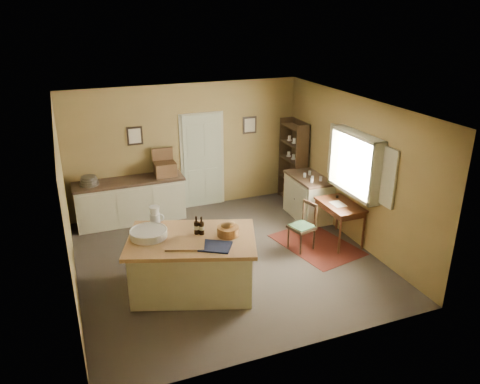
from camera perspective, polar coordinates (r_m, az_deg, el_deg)
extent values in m
plane|color=#4A4038|center=(8.33, -1.68, -8.19)|extent=(5.00, 5.00, 0.00)
cube|color=olive|center=(10.01, -6.61, 5.36)|extent=(5.00, 0.10, 2.70)
cube|color=olive|center=(5.67, 6.80, -8.13)|extent=(5.00, 0.10, 2.70)
cube|color=olive|center=(7.36, -20.45, -2.11)|extent=(0.10, 5.00, 2.70)
cube|color=olive|center=(8.84, 13.69, 2.62)|extent=(0.10, 5.00, 2.70)
plane|color=silver|center=(7.36, -1.91, 10.33)|extent=(5.00, 5.00, 0.00)
cube|color=#ACB294|center=(10.16, -4.59, 3.94)|extent=(0.97, 0.06, 2.11)
cube|color=black|center=(9.69, -12.71, 6.69)|extent=(0.32, 0.02, 0.38)
cube|color=beige|center=(9.68, -12.70, 6.67)|extent=(0.24, 0.01, 0.30)
cube|color=black|center=(10.34, 1.18, 8.15)|extent=(0.32, 0.02, 0.38)
cube|color=beige|center=(10.33, 1.21, 8.14)|extent=(0.24, 0.01, 0.30)
cube|color=#BEBA9B|center=(8.73, 13.55, 0.07)|extent=(0.25, 1.32, 0.06)
cube|color=#BEBA9B|center=(8.40, 14.19, 6.80)|extent=(0.25, 1.32, 0.06)
cube|color=white|center=(8.62, 14.52, 3.45)|extent=(0.01, 1.20, 1.00)
cube|color=#BEBA9B|center=(7.99, 17.66, 1.65)|extent=(0.04, 0.35, 1.00)
cube|color=#BEBA9B|center=(9.24, 11.44, 4.96)|extent=(0.04, 0.35, 1.00)
cube|color=#BEBA9B|center=(7.35, -5.79, -8.90)|extent=(2.05, 1.64, 0.85)
cube|color=#A06E4A|center=(7.13, -5.93, -5.76)|extent=(2.22, 1.81, 0.06)
cylinder|color=white|center=(7.20, -11.08, -5.00)|extent=(0.56, 0.56, 0.11)
cube|color=#A06E4A|center=(6.90, -6.67, -6.34)|extent=(0.65, 0.55, 0.03)
cube|color=black|center=(6.81, -3.02, -6.64)|extent=(0.57, 0.54, 0.02)
cylinder|color=#9B6533|center=(7.11, -1.47, -4.78)|extent=(0.33, 0.33, 0.14)
cylinder|color=black|center=(7.15, -5.33, -4.06)|extent=(0.08, 0.08, 0.29)
cylinder|color=black|center=(7.13, -4.71, -4.11)|extent=(0.08, 0.08, 0.29)
cube|color=#BEBA9B|center=(9.81, -13.19, -1.18)|extent=(2.15, 0.59, 0.85)
cube|color=#332319|center=(9.65, -13.42, 1.28)|extent=(2.19, 0.62, 0.05)
cube|color=#52351E|center=(9.71, -9.11, 2.78)|extent=(0.43, 0.32, 0.28)
cylinder|color=#59544F|center=(9.55, -17.94, 1.32)|extent=(0.37, 0.37, 0.18)
cube|color=#551612|center=(8.90, 9.29, -6.34)|extent=(1.40, 1.79, 0.01)
cube|color=#391D10|center=(8.81, 12.12, -1.50)|extent=(0.58, 0.95, 0.03)
cube|color=#391D10|center=(8.83, 12.08, -1.92)|extent=(0.52, 0.89, 0.10)
cube|color=silver|center=(8.77, 11.85, -1.44)|extent=(0.22, 0.30, 0.01)
cylinder|color=black|center=(9.04, 11.78, -0.56)|extent=(0.05, 0.05, 0.05)
cylinder|color=#391D10|center=(8.52, 12.07, -5.23)|extent=(0.04, 0.04, 0.72)
cylinder|color=#391D10|center=(8.78, 14.82, -4.63)|extent=(0.04, 0.04, 0.72)
cylinder|color=#391D10|center=(9.17, 9.16, -2.97)|extent=(0.04, 0.04, 0.72)
cylinder|color=#391D10|center=(9.42, 11.79, -2.48)|extent=(0.04, 0.04, 0.72)
cube|color=#BEBA9B|center=(9.85, 8.29, -0.72)|extent=(0.60, 1.08, 0.85)
cube|color=#332319|center=(9.69, 8.44, 1.74)|extent=(0.63, 1.12, 0.05)
cylinder|color=silver|center=(9.52, 8.78, 1.80)|extent=(0.26, 0.26, 0.09)
cube|color=#322215|center=(10.16, 7.53, 3.03)|extent=(0.31, 0.04, 1.84)
cube|color=#322215|center=(10.82, 5.55, 4.29)|extent=(0.31, 0.04, 1.84)
cube|color=#322215|center=(10.56, 7.22, 3.77)|extent=(0.02, 0.83, 1.84)
cube|color=#322215|center=(10.80, 6.31, -0.73)|extent=(0.31, 0.79, 0.03)
cube|color=#322215|center=(10.63, 6.42, 1.56)|extent=(0.31, 0.79, 0.03)
cube|color=#322215|center=(10.48, 6.52, 3.92)|extent=(0.31, 0.79, 0.03)
cube|color=#322215|center=(10.37, 6.61, 5.86)|extent=(0.31, 0.79, 0.03)
cube|color=#322215|center=(10.28, 6.70, 7.83)|extent=(0.31, 0.79, 0.03)
cylinder|color=white|center=(10.46, 6.53, 4.23)|extent=(0.12, 0.12, 0.11)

